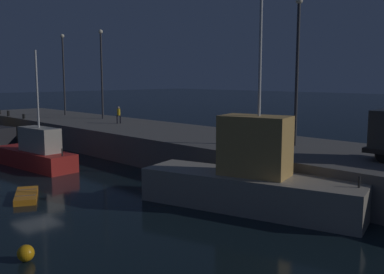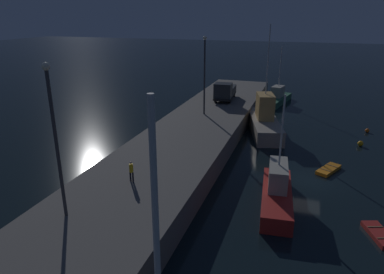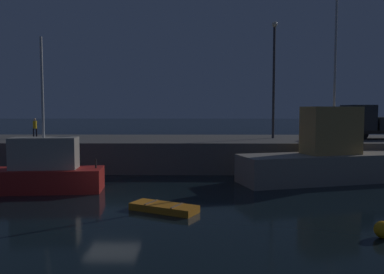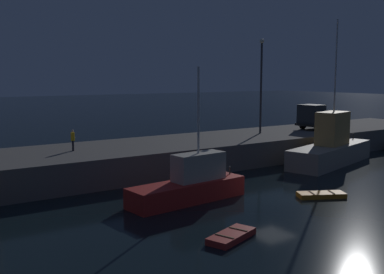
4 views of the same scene
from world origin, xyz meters
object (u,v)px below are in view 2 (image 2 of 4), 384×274
at_px(dinghy_orange_near, 379,235).
at_px(dockworker, 131,170).
at_px(mooring_buoy_mid, 360,144).
at_px(mooring_buoy_near, 367,130).
at_px(lamp_post_east, 55,133).
at_px(fishing_trawler_red, 277,191).
at_px(fishing_boat_blue, 264,121).
at_px(rowboat_white_mid, 329,170).
at_px(fishing_trawler_green, 277,98).
at_px(lamp_post_central, 205,70).
at_px(utility_truck, 225,91).

height_order(dinghy_orange_near, dockworker, dockworker).
height_order(dinghy_orange_near, mooring_buoy_mid, mooring_buoy_mid).
height_order(mooring_buoy_near, lamp_post_east, lamp_post_east).
height_order(fishing_trawler_red, fishing_boat_blue, fishing_boat_blue).
height_order(rowboat_white_mid, lamp_post_east, lamp_post_east).
height_order(rowboat_white_mid, mooring_buoy_mid, mooring_buoy_mid).
bearing_deg(fishing_trawler_green, fishing_boat_blue, 179.79).
relative_size(mooring_buoy_near, dockworker, 0.31).
bearing_deg(rowboat_white_mid, mooring_buoy_near, -20.09).
xyz_separation_m(fishing_boat_blue, rowboat_white_mid, (-9.58, -7.17, -1.27)).
distance_m(lamp_post_central, utility_truck, 8.87).
distance_m(fishing_boat_blue, mooring_buoy_mid, 10.87).
xyz_separation_m(fishing_trawler_red, fishing_trawler_green, (32.37, 3.11, -0.21)).
bearing_deg(lamp_post_east, rowboat_white_mid, -43.25).
distance_m(mooring_buoy_mid, lamp_post_east, 32.03).
distance_m(fishing_trawler_red, utility_truck, 24.90).
relative_size(fishing_boat_blue, rowboat_white_mid, 3.96).
relative_size(lamp_post_east, dockworker, 5.74).
relative_size(utility_truck, dockworker, 3.88).
relative_size(mooring_buoy_near, lamp_post_central, 0.05).
bearing_deg(fishing_trawler_red, mooring_buoy_mid, -26.03).
bearing_deg(dockworker, mooring_buoy_near, -37.41).
relative_size(lamp_post_east, utility_truck, 1.48).
relative_size(mooring_buoy_mid, lamp_post_east, 0.07).
bearing_deg(fishing_boat_blue, fishing_trawler_green, -0.21).
height_order(mooring_buoy_near, mooring_buoy_mid, mooring_buoy_mid).
height_order(fishing_boat_blue, mooring_buoy_near, fishing_boat_blue).
distance_m(fishing_trawler_red, mooring_buoy_near, 22.56).
bearing_deg(lamp_post_central, lamp_post_east, 176.41).
xyz_separation_m(fishing_boat_blue, dinghy_orange_near, (-19.21, -9.96, -1.27)).
xyz_separation_m(fishing_trawler_green, lamp_post_east, (-41.60, 8.59, 6.59)).
distance_m(fishing_trawler_red, dinghy_orange_near, 7.19).
xyz_separation_m(mooring_buoy_mid, lamp_post_central, (-0.37, 17.70, 7.13)).
distance_m(fishing_boat_blue, utility_truck, 8.85).
bearing_deg(lamp_post_east, utility_truck, -3.93).
relative_size(fishing_trawler_red, lamp_post_east, 0.91).
bearing_deg(fishing_trawler_red, lamp_post_east, 128.26).
bearing_deg(dockworker, mooring_buoy_mid, -42.22).
xyz_separation_m(mooring_buoy_mid, dockworker, (-19.33, 17.54, 2.77)).
relative_size(fishing_trawler_red, lamp_post_central, 0.91).
bearing_deg(dockworker, fishing_trawler_red, -68.50).
distance_m(mooring_buoy_mid, utility_truck, 18.85).
height_order(mooring_buoy_mid, lamp_post_east, lamp_post_east).
xyz_separation_m(rowboat_white_mid, mooring_buoy_near, (13.27, -4.85, 0.09)).
relative_size(fishing_trawler_green, lamp_post_central, 0.98).
height_order(fishing_boat_blue, utility_truck, fishing_boat_blue).
xyz_separation_m(dinghy_orange_near, lamp_post_east, (-7.06, 18.50, 7.27)).
bearing_deg(dockworker, dinghy_orange_near, -83.97).
bearing_deg(rowboat_white_mid, utility_truck, 41.17).
distance_m(rowboat_white_mid, utility_truck, 20.76).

